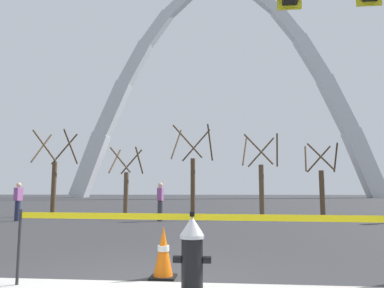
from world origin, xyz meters
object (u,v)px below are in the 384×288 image
(traffic_cone_by_hydrant, at_px, (163,252))
(pedestrian_walking_right, at_px, (18,201))
(fire_hydrant, at_px, (192,256))
(monument_arch, at_px, (222,96))
(pedestrian_standing_center, at_px, (160,201))

(traffic_cone_by_hydrant, height_order, pedestrian_walking_right, pedestrian_walking_right)
(fire_hydrant, height_order, pedestrian_walking_right, pedestrian_walking_right)
(monument_arch, distance_m, pedestrian_walking_right, 60.16)
(fire_hydrant, bearing_deg, monument_arch, 90.65)
(pedestrian_standing_center, bearing_deg, traffic_cone_by_hydrant, -79.24)
(traffic_cone_by_hydrant, relative_size, monument_arch, 0.01)
(fire_hydrant, relative_size, pedestrian_standing_center, 0.62)
(fire_hydrant, height_order, pedestrian_standing_center, pedestrian_standing_center)
(monument_arch, relative_size, pedestrian_standing_center, 37.55)
(traffic_cone_by_hydrant, height_order, monument_arch, monument_arch)
(pedestrian_standing_center, relative_size, pedestrian_walking_right, 1.00)
(fire_hydrant, bearing_deg, traffic_cone_by_hydrant, 119.85)
(pedestrian_standing_center, distance_m, pedestrian_walking_right, 5.97)
(traffic_cone_by_hydrant, xyz_separation_m, pedestrian_standing_center, (-1.90, 10.02, 0.46))
(fire_hydrant, distance_m, traffic_cone_by_hydrant, 1.02)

